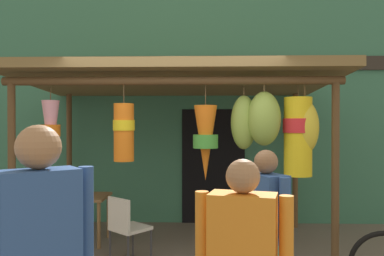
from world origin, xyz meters
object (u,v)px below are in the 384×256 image
Objects in this scene: display_table at (59,200)px; folding_chair at (126,224)px; shopper_by_bananas at (266,223)px; flower_heap_on_table at (56,190)px.

folding_chair is (1.16, -0.87, -0.12)m from display_table.
display_table is at bearing 139.57° from shopper_by_bananas.
shopper_by_bananas is at bearing -42.82° from folding_chair.
display_table is 0.17m from flower_heap_on_table.
folding_chair is at bearing -36.67° from flower_heap_on_table.
shopper_by_bananas reaches higher than flower_heap_on_table.
display_table is at bearing -29.41° from flower_heap_on_table.
shopper_by_bananas is (2.66, -2.26, 0.27)m from display_table.
display_table is 1.68× the size of folding_chair.
flower_heap_on_table is 3.57m from shopper_by_bananas.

